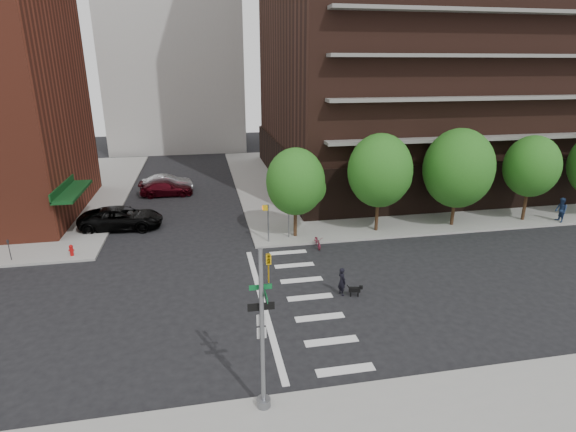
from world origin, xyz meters
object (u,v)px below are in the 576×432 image
at_px(pedestrian_far, 561,210).
at_px(parked_car_maroon, 166,189).
at_px(traffic_signal, 263,344).
at_px(dog_walker, 342,281).
at_px(parked_car_black, 121,218).
at_px(scooter, 318,241).
at_px(fire_hydrant, 71,250).
at_px(parked_car_silver, 167,183).

bearing_deg(pedestrian_far, parked_car_maroon, -104.86).
bearing_deg(pedestrian_far, traffic_signal, -49.26).
distance_m(dog_walker, pedestrian_far, 21.04).
distance_m(parked_car_black, scooter, 14.70).
xyz_separation_m(fire_hydrant, scooter, (15.60, -1.30, -0.14)).
distance_m(parked_car_maroon, dog_walker, 23.46).
distance_m(traffic_signal, dog_walker, 9.31).
relative_size(scooter, dog_walker, 1.01).
bearing_deg(parked_car_black, pedestrian_far, -94.78).
xyz_separation_m(fire_hydrant, dog_walker, (15.22, -7.80, 0.22)).
bearing_deg(fire_hydrant, parked_car_black, 65.10).
bearing_deg(pedestrian_far, scooter, -77.40).
relative_size(scooter, pedestrian_far, 0.83).
bearing_deg(parked_car_black, parked_car_maroon, -13.52).
bearing_deg(parked_car_black, fire_hydrant, 159.48).
distance_m(parked_car_black, dog_walker, 18.16).
distance_m(traffic_signal, parked_car_black, 21.76).
bearing_deg(fire_hydrant, parked_car_maroon, 69.41).
distance_m(traffic_signal, parked_car_maroon, 29.11).
height_order(parked_car_maroon, dog_walker, dog_walker).
distance_m(parked_car_maroon, parked_car_silver, 1.75).
bearing_deg(parked_car_silver, traffic_signal, -175.96).
relative_size(traffic_signal, dog_walker, 3.91).
bearing_deg(fire_hydrant, dog_walker, -27.15).
relative_size(parked_car_silver, pedestrian_far, 2.50).
bearing_deg(traffic_signal, parked_car_silver, 99.41).
height_order(fire_hydrant, pedestrian_far, pedestrian_far).
xyz_separation_m(parked_car_silver, dog_walker, (10.22, -22.87, -0.01)).
distance_m(parked_car_black, parked_car_maroon, 8.78).
height_order(parked_car_silver, scooter, parked_car_silver).
distance_m(parked_car_silver, dog_walker, 25.04).
height_order(fire_hydrant, parked_car_silver, parked_car_silver).
bearing_deg(dog_walker, parked_car_maroon, 11.49).
bearing_deg(parked_car_black, dog_walker, -130.26).
xyz_separation_m(parked_car_maroon, pedestrian_far, (29.88, -13.61, 0.40)).
relative_size(traffic_signal, pedestrian_far, 3.19).
distance_m(parked_car_black, pedestrian_far, 33.00).
xyz_separation_m(fire_hydrant, parked_car_black, (2.30, 4.95, 0.27)).
xyz_separation_m(parked_car_maroon, scooter, (10.60, -14.61, -0.28)).
distance_m(fire_hydrant, dog_walker, 17.10).
bearing_deg(parked_car_silver, parked_car_black, 159.68).
xyz_separation_m(parked_car_black, parked_car_silver, (2.70, 10.11, -0.04)).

